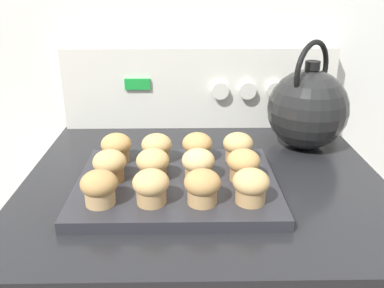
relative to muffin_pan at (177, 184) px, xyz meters
name	(u,v)px	position (x,y,z in m)	size (l,w,h in m)	color
wall_back	(199,21)	(0.06, 0.43, 0.27)	(8.00, 0.05, 2.40)	silver
control_panel	(200,87)	(0.06, 0.38, 0.10)	(0.74, 0.07, 0.22)	silver
muffin_pan	(177,184)	(0.00, 0.00, 0.00)	(0.39, 0.30, 0.02)	#28282D
muffin_r0_c0	(99,187)	(-0.13, -0.09, 0.04)	(0.06, 0.06, 0.06)	tan
muffin_r0_c1	(151,186)	(-0.04, -0.09, 0.04)	(0.06, 0.06, 0.06)	tan
muffin_r0_c2	(202,186)	(0.05, -0.09, 0.04)	(0.06, 0.06, 0.06)	tan
muffin_r0_c3	(251,186)	(0.13, -0.09, 0.04)	(0.06, 0.06, 0.06)	tan
muffin_r1_c0	(110,165)	(-0.13, 0.00, 0.04)	(0.06, 0.06, 0.06)	olive
muffin_r1_c1	(153,164)	(-0.05, 0.00, 0.04)	(0.06, 0.06, 0.06)	olive
muffin_r1_c2	(198,164)	(0.04, 0.00, 0.04)	(0.06, 0.06, 0.06)	tan
muffin_r1_c3	(243,164)	(0.13, 0.00, 0.04)	(0.06, 0.06, 0.06)	#A37A4C
muffin_r2_c0	(116,147)	(-0.13, 0.09, 0.04)	(0.06, 0.06, 0.06)	#A37A4C
muffin_r2_c1	(157,148)	(-0.04, 0.09, 0.04)	(0.06, 0.06, 0.06)	#A37A4C
muffin_r2_c2	(197,147)	(0.04, 0.09, 0.04)	(0.06, 0.06, 0.06)	olive
muffin_r2_c3	(238,147)	(0.13, 0.09, 0.04)	(0.06, 0.06, 0.06)	tan
tea_kettle	(308,108)	(0.31, 0.22, 0.09)	(0.20, 0.20, 0.26)	black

